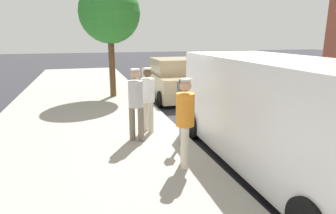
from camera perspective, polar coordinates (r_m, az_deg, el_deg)
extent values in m
plane|color=#2D2D33|center=(7.93, 9.56, -4.97)|extent=(80.00, 80.00, 0.00)
cube|color=#9E998E|center=(7.16, -16.69, -6.85)|extent=(5.00, 32.00, 0.15)
cylinder|color=gray|center=(6.38, 2.59, -2.65)|extent=(0.07, 0.07, 1.15)
cube|color=#4C4C51|center=(6.21, 2.66, 3.68)|extent=(0.14, 0.18, 0.28)
sphere|color=#47474C|center=(6.19, 2.68, 5.23)|extent=(0.12, 0.12, 0.12)
cylinder|color=beige|center=(7.44, -4.45, -1.73)|extent=(0.14, 0.14, 0.78)
cylinder|color=beige|center=(7.26, -3.43, -2.09)|extent=(0.14, 0.14, 0.78)
cylinder|color=white|center=(7.19, -4.04, 3.36)|extent=(0.34, 0.34, 0.59)
sphere|color=brown|center=(7.13, -4.10, 6.76)|extent=(0.21, 0.21, 0.21)
cylinder|color=silver|center=(7.11, -4.11, 7.61)|extent=(0.20, 0.20, 0.04)
cylinder|color=beige|center=(5.30, 3.42, -8.18)|extent=(0.14, 0.14, 0.80)
cylinder|color=beige|center=(5.51, 3.23, -7.32)|extent=(0.14, 0.14, 0.80)
cylinder|color=orange|center=(5.19, 3.43, -0.54)|extent=(0.34, 0.34, 0.60)
sphere|color=tan|center=(5.10, 3.50, 4.24)|extent=(0.22, 0.22, 0.22)
cylinder|color=silver|center=(5.08, 3.52, 5.45)|extent=(0.21, 0.21, 0.04)
cylinder|color=#726656|center=(6.78, -7.14, -3.24)|extent=(0.14, 0.14, 0.81)
cylinder|color=#726656|center=(6.70, -5.40, -3.40)|extent=(0.14, 0.14, 0.81)
cylinder|color=#B7B7B7|center=(6.57, -6.44, 2.59)|extent=(0.34, 0.34, 0.61)
sphere|color=tan|center=(6.49, -6.55, 6.43)|extent=(0.22, 0.22, 0.22)
cylinder|color=silver|center=(6.48, -6.57, 7.39)|extent=(0.21, 0.21, 0.04)
cube|color=white|center=(5.81, 21.31, -0.74)|extent=(2.14, 5.25, 1.96)
cube|color=black|center=(7.81, 11.00, 6.45)|extent=(1.84, 0.13, 0.88)
cylinder|color=black|center=(7.34, 5.21, -3.60)|extent=(0.24, 0.69, 0.68)
cylinder|color=black|center=(8.17, 17.84, -2.40)|extent=(0.24, 0.69, 0.68)
cube|color=tan|center=(12.20, 0.80, 4.81)|extent=(1.96, 4.46, 0.89)
cube|color=tan|center=(11.89, 1.10, 8.18)|extent=(1.66, 2.03, 0.60)
cylinder|color=black|center=(13.65, -4.55, 4.44)|extent=(0.24, 0.61, 0.60)
cylinder|color=black|center=(14.05, 2.39, 4.74)|extent=(0.24, 0.61, 0.60)
cylinder|color=black|center=(10.47, -1.33, 1.57)|extent=(0.24, 0.61, 0.60)
cylinder|color=black|center=(10.99, 7.43, 2.04)|extent=(0.24, 0.61, 0.60)
cylinder|color=brown|center=(11.80, -11.07, 8.00)|extent=(0.24, 0.24, 2.45)
sphere|color=#2F822F|center=(11.77, -11.55, 17.94)|extent=(2.35, 2.35, 2.35)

